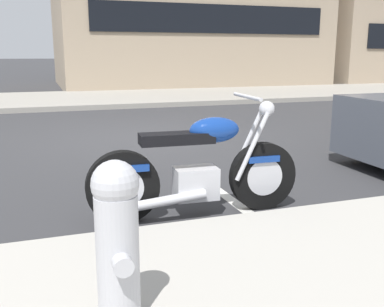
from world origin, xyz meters
name	(u,v)px	position (x,y,z in m)	size (l,w,h in m)	color
ground_plane	(147,138)	(0.00, 0.00, 0.00)	(260.00, 260.00, 0.00)	#333335
parking_stall_stripe	(233,201)	(0.00, -3.82, 0.00)	(0.12, 2.20, 0.01)	silver
parked_motorcycle	(198,170)	(-0.48, -4.07, 0.44)	(2.03, 0.62, 1.13)	black
fire_hydrant	(117,238)	(-1.52, -5.76, 0.60)	(0.24, 0.36, 0.86)	#B7B7BC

